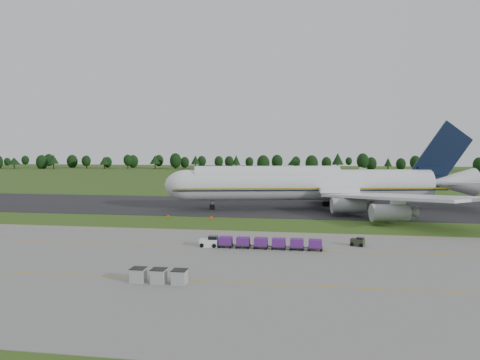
% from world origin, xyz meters
% --- Properties ---
extents(ground, '(600.00, 600.00, 0.00)m').
position_xyz_m(ground, '(0.00, 0.00, 0.00)').
color(ground, '#2F4C17').
rests_on(ground, ground).
extents(apron, '(300.00, 52.00, 0.06)m').
position_xyz_m(apron, '(0.00, -34.00, 0.03)').
color(apron, slate).
rests_on(apron, ground).
extents(taxiway, '(300.00, 40.00, 0.08)m').
position_xyz_m(taxiway, '(0.00, 28.00, 0.04)').
color(taxiway, black).
rests_on(taxiway, ground).
extents(apron_markings, '(300.00, 30.20, 0.01)m').
position_xyz_m(apron_markings, '(0.00, -26.98, 0.06)').
color(apron_markings, '#C3940B').
rests_on(apron_markings, apron).
extents(tree_line, '(528.95, 23.74, 11.73)m').
position_xyz_m(tree_line, '(-10.11, 219.42, 6.02)').
color(tree_line, black).
rests_on(tree_line, ground).
extents(aircraft, '(77.97, 74.20, 21.83)m').
position_xyz_m(aircraft, '(16.97, 25.09, 6.23)').
color(aircraft, silver).
rests_on(aircraft, ground).
extents(baggage_train, '(18.47, 1.68, 1.61)m').
position_xyz_m(baggage_train, '(8.70, -22.06, 0.94)').
color(baggage_train, white).
rests_on(baggage_train, apron).
extents(utility_cart, '(2.31, 1.84, 1.10)m').
position_xyz_m(utility_cart, '(23.54, -17.84, 0.60)').
color(utility_cart, '#2C3223').
rests_on(utility_cart, apron).
extents(uld_row, '(6.43, 1.63, 1.61)m').
position_xyz_m(uld_row, '(-0.17, -41.60, 0.87)').
color(uld_row, '#999999').
rests_on(uld_row, apron).
extents(edge_markers, '(10.02, 0.30, 0.60)m').
position_xyz_m(edge_markers, '(-9.38, 5.26, 0.27)').
color(edge_markers, '#E45407').
rests_on(edge_markers, ground).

